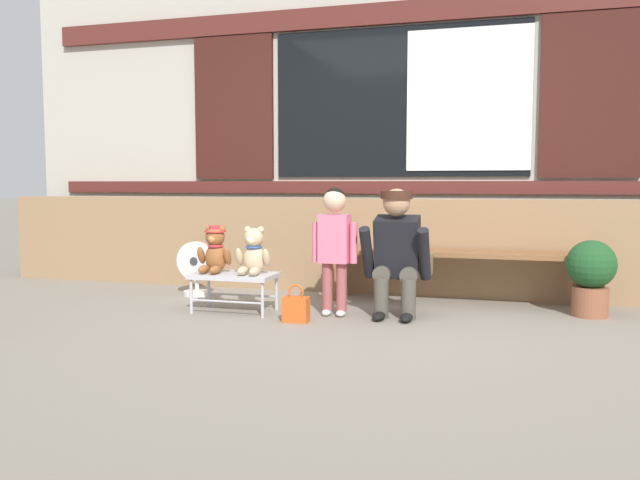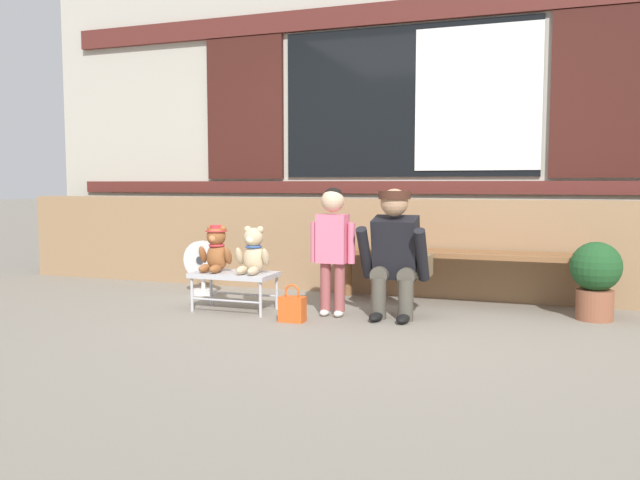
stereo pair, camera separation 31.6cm
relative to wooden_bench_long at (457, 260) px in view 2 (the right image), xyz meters
The scene contains 12 objects.
ground_plane 1.27m from the wooden_bench_long, 119.26° to the right, with size 60.00×60.00×0.00m, color gray.
brick_low_wall 0.70m from the wooden_bench_long, 148.43° to the left, with size 7.81×0.25×0.85m, color #997551.
shop_facade 1.75m from the wooden_bench_long, 123.79° to the left, with size 7.97×0.26×3.50m.
wooden_bench_long is the anchor object (origin of this frame).
small_display_bench 1.80m from the wooden_bench_long, 152.82° to the right, with size 0.64×0.36×0.30m.
teddy_bear_with_hat 1.94m from the wooden_bench_long, 155.04° to the right, with size 0.28×0.27×0.36m.
teddy_bear_plain 1.65m from the wooden_bench_long, 150.32° to the right, with size 0.28×0.26×0.36m.
child_standing 1.13m from the wooden_bench_long, 137.61° to the right, with size 0.35×0.18×0.96m.
adult_crouching 0.75m from the wooden_bench_long, 118.49° to the right, with size 0.50×0.49×0.95m.
handbag_on_ground 1.48m from the wooden_bench_long, 134.55° to the right, with size 0.18×0.11×0.27m.
potted_plant 1.05m from the wooden_bench_long, 13.22° to the right, with size 0.36×0.36×0.57m.
floor_fan 2.23m from the wooden_bench_long, behind, with size 0.34×0.24×0.48m.
Camera 2 is at (1.30, -4.19, 0.99)m, focal length 36.19 mm.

